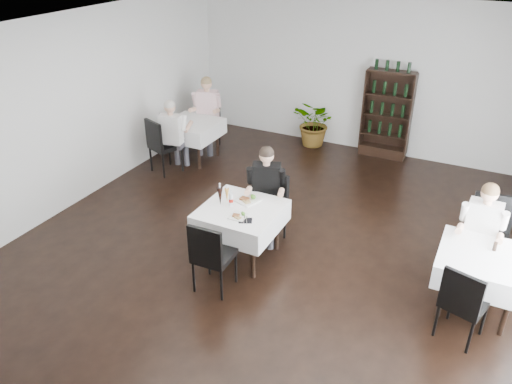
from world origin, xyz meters
TOP-DOWN VIEW (x-y plane):
  - room_shell at (0.00, 0.00)m, footprint 9.00×9.00m
  - wine_shelf at (0.60, 4.31)m, footprint 0.90×0.28m
  - main_table at (-0.30, 0.00)m, footprint 1.03×1.03m
  - left_table at (-2.70, 2.50)m, footprint 0.98×0.98m
  - right_table at (2.70, 0.30)m, footprint 0.98×0.98m
  - potted_tree at (-0.80, 4.20)m, footprint 1.11×1.04m
  - main_chair_far at (-0.17, 0.64)m, footprint 0.60×0.60m
  - main_chair_near at (-0.28, -0.83)m, footprint 0.47×0.47m
  - left_chair_far at (-2.80, 3.22)m, footprint 0.44×0.45m
  - left_chair_near at (-2.87, 1.71)m, footprint 0.61×0.62m
  - right_chair_far at (2.72, 1.11)m, footprint 0.55×0.55m
  - right_chair_near at (2.58, -0.35)m, footprint 0.54×0.55m
  - diner_main at (-0.21, 0.57)m, footprint 0.62×0.66m
  - diner_left_far at (-2.68, 3.02)m, footprint 0.64×0.68m
  - diner_left_near at (-2.70, 1.88)m, footprint 0.57×0.59m
  - diner_right_far at (2.61, 0.79)m, footprint 0.54×0.55m
  - plate_far at (-0.31, 0.21)m, footprint 0.36×0.36m
  - plate_near at (-0.22, -0.22)m, footprint 0.22×0.22m
  - pilsner_dark at (-0.59, -0.05)m, footprint 0.08×0.08m
  - pilsner_lager at (-0.54, 0.06)m, footprint 0.06×0.06m
  - coke_bottle at (-0.45, 0.00)m, footprint 0.06×0.06m
  - napkin_cutlery at (-0.10, -0.26)m, footprint 0.21×0.19m
  - pepper_mill at (2.79, 0.45)m, footprint 0.06×0.06m

SIDE VIEW (x-z plane):
  - potted_tree at x=-0.80m, z-range 0.00..0.98m
  - right_chair_near at x=2.58m, z-range 0.07..1.03m
  - left_chair_far at x=-2.80m, z-range 0.07..1.04m
  - main_chair_near at x=-0.28m, z-range 0.07..1.06m
  - main_chair_far at x=-0.17m, z-range 0.07..1.10m
  - left_chair_near at x=-2.87m, z-range 0.07..1.12m
  - left_table at x=-2.70m, z-range 0.24..1.01m
  - right_table at x=2.70m, z-range 0.24..1.01m
  - main_table at x=-0.30m, z-range 0.24..1.01m
  - right_chair_far at x=2.72m, z-range 0.08..1.18m
  - napkin_cutlery at x=-0.10m, z-range 0.77..0.79m
  - plate_near at x=-0.22m, z-range 0.75..0.82m
  - plate_far at x=-0.31m, z-range 0.75..0.83m
  - diner_left_near at x=-2.70m, z-range 0.11..1.52m
  - diner_right_far at x=2.61m, z-range 0.11..1.53m
  - pepper_mill at x=2.79m, z-range 0.77..0.88m
  - diner_main at x=-0.21m, z-range 0.11..1.55m
  - wine_shelf at x=0.60m, z-range -0.03..1.72m
  - coke_bottle at x=-0.45m, z-range 0.75..0.98m
  - diner_left_far at x=-2.68m, z-range 0.12..1.63m
  - pilsner_lager at x=-0.54m, z-range 0.75..1.01m
  - pilsner_dark at x=-0.59m, z-range 0.74..1.07m
  - room_shell at x=0.00m, z-range -3.00..6.00m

